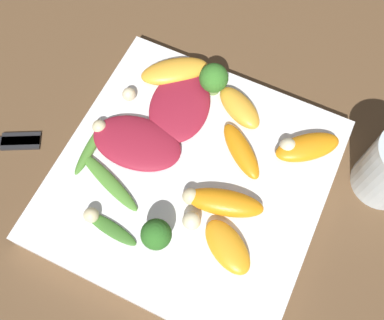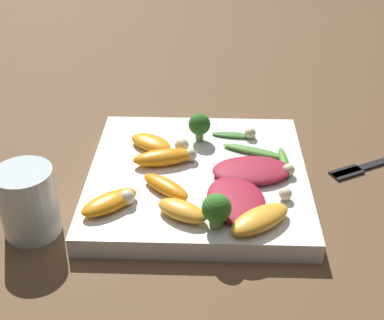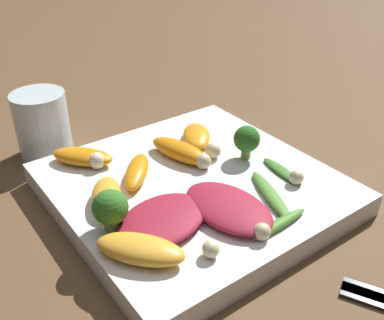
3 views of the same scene
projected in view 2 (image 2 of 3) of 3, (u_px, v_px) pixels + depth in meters
The scene contains 23 objects.
ground_plane at pixel (198, 186), 0.68m from camera, with size 2.40×2.40×0.00m, color brown.
plate at pixel (198, 178), 0.67m from camera, with size 0.27×0.27×0.02m.
drinking_glass at pixel (28, 202), 0.59m from camera, with size 0.06×0.06×0.08m.
fork at pixel (379, 162), 0.72m from camera, with size 0.18×0.11×0.01m.
radicchio_leaf_0 at pixel (236, 200), 0.61m from camera, with size 0.08×0.10×0.01m.
radicchio_leaf_1 at pixel (252, 170), 0.66m from camera, with size 0.10×0.07×0.01m.
orange_segment_0 at pixel (109, 202), 0.60m from camera, with size 0.07×0.07×0.02m.
orange_segment_1 at pixel (151, 142), 0.71m from camera, with size 0.07×0.06×0.01m.
orange_segment_2 at pixel (182, 211), 0.59m from camera, with size 0.07×0.05×0.02m.
orange_segment_3 at pixel (166, 186), 0.63m from camera, with size 0.07×0.06×0.02m.
orange_segment_4 at pixel (260, 219), 0.57m from camera, with size 0.08×0.07×0.02m.
orange_segment_5 at pixel (164, 157), 0.68m from camera, with size 0.08×0.05×0.02m.
broccoli_floret_0 at pixel (199, 125), 0.72m from camera, with size 0.03×0.03×0.04m.
broccoli_floret_1 at pixel (217, 209), 0.57m from camera, with size 0.03×0.03×0.04m.
arugula_sprig_0 at pixel (284, 162), 0.68m from camera, with size 0.01×0.07×0.01m.
arugula_sprig_1 at pixel (254, 151), 0.70m from camera, with size 0.09×0.04×0.01m.
arugula_sprig_2 at pixel (234, 135), 0.74m from camera, with size 0.06×0.02×0.00m.
macadamia_nut_0 at pixel (127, 197), 0.61m from camera, with size 0.02×0.02×0.02m.
macadamia_nut_1 at pixel (288, 170), 0.65m from camera, with size 0.02×0.02×0.02m.
macadamia_nut_2 at pixel (182, 145), 0.70m from camera, with size 0.02×0.02×0.02m.
macadamia_nut_3 at pixel (190, 155), 0.68m from camera, with size 0.02×0.02×0.02m.
macadamia_nut_4 at pixel (250, 133), 0.73m from camera, with size 0.02×0.02×0.02m.
macadamia_nut_5 at pixel (285, 194), 0.61m from camera, with size 0.02×0.02×0.02m.
Camera 2 is at (-0.01, 0.55, 0.40)m, focal length 50.00 mm.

